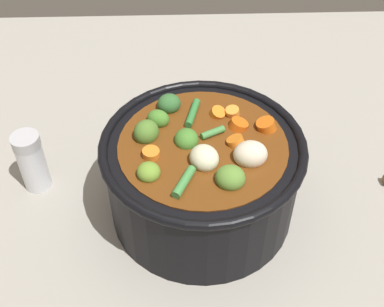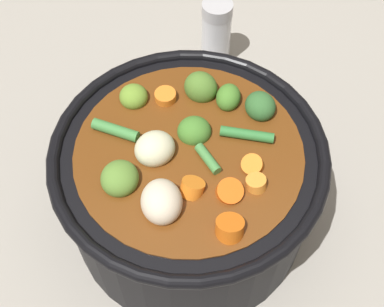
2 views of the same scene
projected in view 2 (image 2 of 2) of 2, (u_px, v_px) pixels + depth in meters
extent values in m
plane|color=#9E998E|center=(189.00, 214.00, 0.58)|extent=(1.10, 1.10, 0.00)
cylinder|color=black|center=(189.00, 186.00, 0.53)|extent=(0.25, 0.25, 0.13)
torus|color=black|center=(189.00, 152.00, 0.48)|extent=(0.27, 0.27, 0.01)
cylinder|color=brown|center=(189.00, 184.00, 0.52)|extent=(0.22, 0.22, 0.12)
ellipsoid|color=#507B2E|center=(201.00, 87.00, 0.51)|extent=(0.05, 0.05, 0.03)
ellipsoid|color=olive|center=(134.00, 97.00, 0.51)|extent=(0.03, 0.03, 0.02)
ellipsoid|color=#346832|center=(260.00, 106.00, 0.50)|extent=(0.04, 0.04, 0.03)
ellipsoid|color=#46812E|center=(194.00, 131.00, 0.49)|extent=(0.04, 0.03, 0.03)
ellipsoid|color=#5E8B36|center=(120.00, 178.00, 0.45)|extent=(0.04, 0.04, 0.03)
ellipsoid|color=#49822D|center=(228.00, 97.00, 0.50)|extent=(0.03, 0.04, 0.02)
cylinder|color=orange|center=(193.00, 188.00, 0.45)|extent=(0.03, 0.03, 0.02)
cylinder|color=orange|center=(229.00, 192.00, 0.45)|extent=(0.03, 0.03, 0.02)
cylinder|color=orange|center=(256.00, 185.00, 0.45)|extent=(0.03, 0.03, 0.02)
cylinder|color=orange|center=(165.00, 98.00, 0.51)|extent=(0.03, 0.03, 0.01)
cylinder|color=orange|center=(230.00, 229.00, 0.43)|extent=(0.03, 0.03, 0.02)
cylinder|color=orange|center=(253.00, 165.00, 0.46)|extent=(0.03, 0.03, 0.02)
ellipsoid|color=beige|center=(162.00, 202.00, 0.44)|extent=(0.04, 0.04, 0.03)
ellipsoid|color=beige|center=(155.00, 146.00, 0.47)|extent=(0.05, 0.05, 0.03)
cylinder|color=#468844|center=(208.00, 159.00, 0.47)|extent=(0.02, 0.03, 0.01)
cylinder|color=#448A43|center=(115.00, 130.00, 0.48)|extent=(0.05, 0.03, 0.01)
cylinder|color=#337B39|center=(247.00, 134.00, 0.48)|extent=(0.05, 0.02, 0.01)
cylinder|color=silver|center=(216.00, 38.00, 0.69)|extent=(0.04, 0.04, 0.08)
cylinder|color=#B7B7BC|center=(217.00, 10.00, 0.65)|extent=(0.04, 0.04, 0.02)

